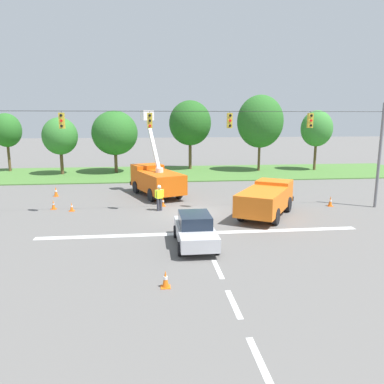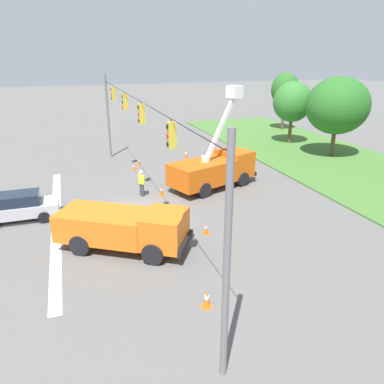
# 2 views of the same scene
# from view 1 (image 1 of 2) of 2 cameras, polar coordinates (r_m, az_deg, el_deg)

# --- Properties ---
(ground_plane) EXTENTS (200.00, 200.00, 0.00)m
(ground_plane) POSITION_cam_1_polar(r_m,az_deg,el_deg) (25.02, -0.01, -3.09)
(ground_plane) COLOR #605E5B
(grass_verge) EXTENTS (56.00, 12.00, 0.10)m
(grass_verge) POSITION_cam_1_polar(r_m,az_deg,el_deg) (42.63, -2.71, 2.90)
(grass_verge) COLOR #477533
(grass_verge) RESTS_ON ground
(lane_markings) EXTENTS (17.60, 15.25, 0.01)m
(lane_markings) POSITION_cam_1_polar(r_m,az_deg,el_deg) (19.16, 2.06, -7.58)
(lane_markings) COLOR silver
(lane_markings) RESTS_ON ground
(signal_gantry) EXTENTS (26.20, 0.33, 7.20)m
(signal_gantry) POSITION_cam_1_polar(r_m,az_deg,el_deg) (24.30, -0.10, 7.44)
(signal_gantry) COLOR slate
(signal_gantry) RESTS_ON ground
(tree_far_west) EXTENTS (3.33, 3.29, 6.75)m
(tree_far_west) POSITION_cam_1_polar(r_m,az_deg,el_deg) (48.43, -26.43, 8.41)
(tree_far_west) COLOR brown
(tree_far_west) RESTS_ON ground
(tree_west) EXTENTS (3.76, 3.92, 6.28)m
(tree_west) POSITION_cam_1_polar(r_m,az_deg,el_deg) (43.49, -19.47, 8.02)
(tree_west) COLOR brown
(tree_west) RESTS_ON ground
(tree_centre) EXTENTS (5.10, 5.59, 7.02)m
(tree_centre) POSITION_cam_1_polar(r_m,az_deg,el_deg) (43.31, -11.69, 8.79)
(tree_centre) COLOR brown
(tree_centre) RESTS_ON ground
(tree_east) EXTENTS (5.02, 5.05, 8.28)m
(tree_east) POSITION_cam_1_polar(r_m,az_deg,el_deg) (45.50, -0.29, 10.45)
(tree_east) COLOR brown
(tree_east) RESTS_ON ground
(tree_far_east) EXTENTS (5.33, 4.91, 8.82)m
(tree_far_east) POSITION_cam_1_polar(r_m,az_deg,el_deg) (44.50, 10.35, 10.52)
(tree_far_east) COLOR brown
(tree_far_east) RESTS_ON ground
(tree_east_end) EXTENTS (3.70, 3.48, 7.10)m
(tree_east_end) POSITION_cam_1_polar(r_m,az_deg,el_deg) (46.90, 18.47, 9.14)
(tree_east_end) COLOR brown
(tree_east_end) RESTS_ON ground
(utility_truck_bucket_lift) EXTENTS (4.54, 6.76, 6.80)m
(utility_truck_bucket_lift) POSITION_cam_1_polar(r_m,az_deg,el_deg) (30.28, -5.51, 2.09)
(utility_truck_bucket_lift) COLOR #D6560F
(utility_truck_bucket_lift) RESTS_ON ground
(utility_truck_support_near) EXTENTS (5.25, 6.48, 2.02)m
(utility_truck_support_near) POSITION_cam_1_polar(r_m,az_deg,el_deg) (24.28, 11.25, -0.97)
(utility_truck_support_near) COLOR orange
(utility_truck_support_near) RESTS_ON ground
(sedan_silver) EXTENTS (1.94, 4.31, 1.56)m
(sedan_silver) POSITION_cam_1_polar(r_m,az_deg,el_deg) (18.46, 0.47, -5.74)
(sedan_silver) COLOR #B7B7BC
(sedan_silver) RESTS_ON ground
(road_worker) EXTENTS (0.62, 0.36, 1.77)m
(road_worker) POSITION_cam_1_polar(r_m,az_deg,el_deg) (25.32, -5.01, -0.64)
(road_worker) COLOR #383842
(road_worker) RESTS_ON ground
(traffic_cone_foreground_left) EXTENTS (0.36, 0.36, 0.72)m
(traffic_cone_foreground_left) POSITION_cam_1_polar(r_m,az_deg,el_deg) (28.40, 20.32, -1.34)
(traffic_cone_foreground_left) COLOR orange
(traffic_cone_foreground_left) RESTS_ON ground
(traffic_cone_foreground_right) EXTENTS (0.36, 0.36, 0.65)m
(traffic_cone_foreground_right) POSITION_cam_1_polar(r_m,az_deg,el_deg) (26.69, -4.45, -1.52)
(traffic_cone_foreground_right) COLOR orange
(traffic_cone_foreground_right) RESTS_ON ground
(traffic_cone_mid_left) EXTENTS (0.36, 0.36, 0.80)m
(traffic_cone_mid_left) POSITION_cam_1_polar(r_m,az_deg,el_deg) (31.88, -20.03, 0.07)
(traffic_cone_mid_left) COLOR orange
(traffic_cone_mid_left) RESTS_ON ground
(traffic_cone_mid_right) EXTENTS (0.36, 0.36, 0.65)m
(traffic_cone_mid_right) POSITION_cam_1_polar(r_m,az_deg,el_deg) (27.46, -20.36, -1.84)
(traffic_cone_mid_right) COLOR orange
(traffic_cone_mid_right) RESTS_ON ground
(traffic_cone_near_bucket) EXTENTS (0.36, 0.36, 0.60)m
(traffic_cone_near_bucket) POSITION_cam_1_polar(r_m,az_deg,el_deg) (26.53, -17.87, -2.19)
(traffic_cone_near_bucket) COLOR orange
(traffic_cone_near_bucket) RESTS_ON ground
(traffic_cone_lane_edge_a) EXTENTS (0.36, 0.36, 0.66)m
(traffic_cone_lane_edge_a) POSITION_cam_1_polar(r_m,az_deg,el_deg) (14.21, -4.06, -13.12)
(traffic_cone_lane_edge_a) COLOR orange
(traffic_cone_lane_edge_a) RESTS_ON ground
(traffic_cone_lane_edge_b) EXTENTS (0.36, 0.36, 0.60)m
(traffic_cone_lane_edge_b) POSITION_cam_1_polar(r_m,az_deg,el_deg) (28.35, 8.15, -0.92)
(traffic_cone_lane_edge_b) COLOR orange
(traffic_cone_lane_edge_b) RESTS_ON ground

